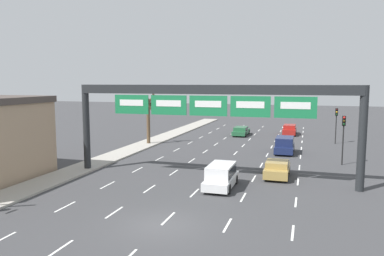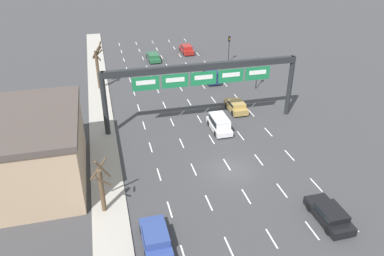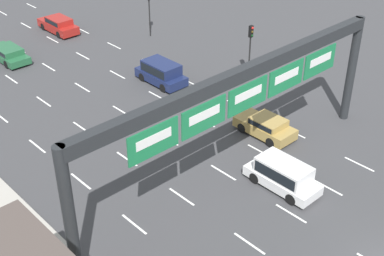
{
  "view_description": "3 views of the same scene",
  "coord_description": "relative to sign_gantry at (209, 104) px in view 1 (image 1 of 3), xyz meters",
  "views": [
    {
      "loc": [
        7.06,
        -17.46,
        7.41
      ],
      "look_at": [
        -1.67,
        10.84,
        3.8
      ],
      "focal_mm": 35.0,
      "sensor_mm": 36.0,
      "label": 1
    },
    {
      "loc": [
        -10.67,
        -27.19,
        20.04
      ],
      "look_at": [
        -3.07,
        2.51,
        3.61
      ],
      "focal_mm": 35.0,
      "sensor_mm": 36.0,
      "label": 2
    },
    {
      "loc": [
        -18.67,
        -6.33,
        18.63
      ],
      "look_at": [
        -2.51,
        11.01,
        4.12
      ],
      "focal_mm": 50.0,
      "sensor_mm": 36.0,
      "label": 3
    }
  ],
  "objects": [
    {
      "name": "car_gold",
      "position": [
        4.98,
        2.23,
        -5.06
      ],
      "size": [
        1.86,
        4.04,
        1.32
      ],
      "color": "#A88947",
      "rests_on": "ground_plane"
    },
    {
      "name": "suv_white",
      "position": [
        1.42,
        -2.0,
        -4.83
      ],
      "size": [
        1.82,
        4.33,
        1.68
      ],
      "color": "silver",
      "rests_on": "ground_plane"
    },
    {
      "name": "sign_gantry",
      "position": [
        0.0,
        0.0,
        0.0
      ],
      "size": [
        21.96,
        0.7,
        7.24
      ],
      "color": "#232628",
      "rests_on": "ground_plane"
    },
    {
      "name": "ground_plane",
      "position": [
        0.0,
        -9.78,
        -5.77
      ],
      "size": [
        220.0,
        220.0,
        0.0
      ],
      "primitive_type": "plane",
      "color": "#3D3D3F"
    },
    {
      "name": "suv_navy",
      "position": [
        4.93,
        12.67,
        -4.81
      ],
      "size": [
        1.94,
        4.21,
        1.73
      ],
      "color": "#19234C",
      "rests_on": "ground_plane"
    },
    {
      "name": "traffic_light_mid_block",
      "position": [
        10.48,
        20.82,
        -2.66
      ],
      "size": [
        0.3,
        0.35,
        4.33
      ],
      "color": "black",
      "rests_on": "ground_plane"
    },
    {
      "name": "car_red",
      "position": [
        4.77,
        27.44,
        -4.99
      ],
      "size": [
        1.82,
        4.68,
        1.45
      ],
      "color": "maroon",
      "rests_on": "ground_plane"
    },
    {
      "name": "lane_dashes",
      "position": [
        0.0,
        3.72,
        -5.76
      ],
      "size": [
        13.32,
        67.0,
        0.01
      ],
      "color": "white",
      "rests_on": "ground_plane"
    },
    {
      "name": "traffic_light_near_gantry",
      "position": [
        10.25,
        8.43,
        -2.58
      ],
      "size": [
        0.3,
        0.35,
        4.46
      ],
      "color": "black",
      "rests_on": "ground_plane"
    },
    {
      "name": "tree_bare_second",
      "position": [
        -11.0,
        13.83,
        -2.32
      ],
      "size": [
        1.52,
        1.63,
        6.69
      ],
      "color": "brown",
      "rests_on": "sidewalk_left"
    },
    {
      "name": "car_green",
      "position": [
        -1.74,
        24.7,
        -5.1
      ],
      "size": [
        1.88,
        4.87,
        1.23
      ],
      "color": "#235B38",
      "rests_on": "ground_plane"
    }
  ]
}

